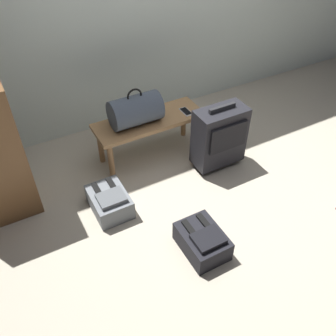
% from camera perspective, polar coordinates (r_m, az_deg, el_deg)
% --- Properties ---
extents(ground_plane, '(6.60, 6.60, 0.00)m').
position_cam_1_polar(ground_plane, '(3.11, 9.91, -4.87)').
color(ground_plane, '#B2A893').
extents(bench, '(1.00, 0.36, 0.40)m').
position_cam_1_polar(bench, '(3.31, -2.94, 6.75)').
color(bench, '#A87A4C').
rests_on(bench, ground).
extents(duffel_bag_slate, '(0.44, 0.26, 0.34)m').
position_cam_1_polar(duffel_bag_slate, '(3.16, -5.12, 9.01)').
color(duffel_bag_slate, '#475160').
rests_on(duffel_bag_slate, bench).
extents(cell_phone, '(0.07, 0.14, 0.01)m').
position_cam_1_polar(cell_phone, '(3.37, 2.82, 8.83)').
color(cell_phone, silver).
rests_on(cell_phone, bench).
extents(suitcase_upright_charcoal, '(0.45, 0.26, 0.63)m').
position_cam_1_polar(suitcase_upright_charcoal, '(3.23, 8.06, 4.96)').
color(suitcase_upright_charcoal, black).
rests_on(suitcase_upright_charcoal, ground).
extents(backpack_grey, '(0.28, 0.38, 0.21)m').
position_cam_1_polar(backpack_grey, '(2.96, -9.14, -5.18)').
color(backpack_grey, slate).
rests_on(backpack_grey, ground).
extents(backpack_dark, '(0.28, 0.38, 0.21)m').
position_cam_1_polar(backpack_dark, '(2.68, 5.42, -11.30)').
color(backpack_dark, black).
rests_on(backpack_dark, ground).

